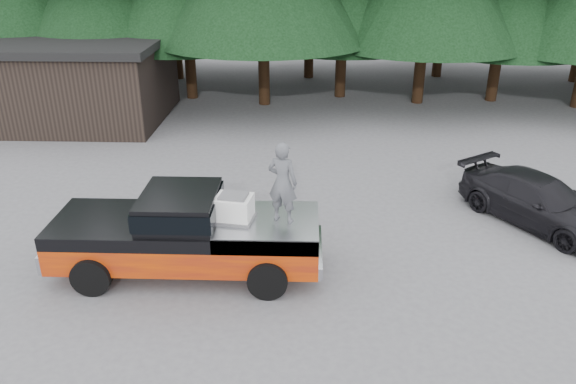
{
  "coord_description": "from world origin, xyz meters",
  "views": [
    {
      "loc": [
        0.96,
        -10.45,
        6.87
      ],
      "look_at": [
        0.59,
        0.0,
        2.15
      ],
      "focal_mm": 35.0,
      "sensor_mm": 36.0,
      "label": 1
    }
  ],
  "objects_px": {
    "air_compressor": "(234,209)",
    "parked_car": "(538,201)",
    "pickup_truck": "(188,245)",
    "man_on_bed": "(283,183)",
    "utility_building": "(64,79)"
  },
  "relations": [
    {
      "from": "air_compressor",
      "to": "parked_car",
      "type": "height_order",
      "value": "air_compressor"
    },
    {
      "from": "pickup_truck",
      "to": "air_compressor",
      "type": "bearing_deg",
      "value": -2.37
    },
    {
      "from": "air_compressor",
      "to": "parked_car",
      "type": "distance_m",
      "value": 8.13
    },
    {
      "from": "man_on_bed",
      "to": "utility_building",
      "type": "relative_size",
      "value": 0.21
    },
    {
      "from": "parked_car",
      "to": "utility_building",
      "type": "distance_m",
      "value": 18.4
    },
    {
      "from": "air_compressor",
      "to": "man_on_bed",
      "type": "relative_size",
      "value": 0.43
    },
    {
      "from": "pickup_truck",
      "to": "utility_building",
      "type": "xyz_separation_m",
      "value": [
        -7.34,
        11.64,
        1.0
      ]
    },
    {
      "from": "air_compressor",
      "to": "utility_building",
      "type": "xyz_separation_m",
      "value": [
        -8.42,
        11.69,
        0.07
      ]
    },
    {
      "from": "pickup_truck",
      "to": "air_compressor",
      "type": "relative_size",
      "value": 7.85
    },
    {
      "from": "pickup_truck",
      "to": "man_on_bed",
      "type": "bearing_deg",
      "value": -1.31
    },
    {
      "from": "parked_car",
      "to": "utility_building",
      "type": "bearing_deg",
      "value": 116.17
    },
    {
      "from": "parked_car",
      "to": "utility_building",
      "type": "relative_size",
      "value": 0.52
    },
    {
      "from": "utility_building",
      "to": "parked_car",
      "type": "bearing_deg",
      "value": -29.26
    },
    {
      "from": "man_on_bed",
      "to": "parked_car",
      "type": "relative_size",
      "value": 0.41
    },
    {
      "from": "pickup_truck",
      "to": "parked_car",
      "type": "distance_m",
      "value": 9.09
    }
  ]
}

